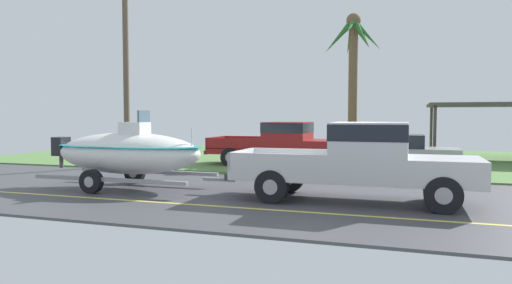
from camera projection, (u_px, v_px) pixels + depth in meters
name	position (u px, v px, depth m)	size (l,w,h in m)	color
ground	(360.00, 166.00, 19.63)	(36.00, 22.00, 0.11)	#424247
pickup_truck_towing	(368.00, 158.00, 11.13)	(6.02, 1.98, 1.93)	silver
boat_on_trailer	(128.00, 153.00, 13.27)	(5.79, 2.30, 2.23)	gray
parked_pickup_background	(287.00, 142.00, 19.06)	(5.92, 2.14, 1.84)	maroon
parked_sedan_near	(393.00, 153.00, 17.84)	(4.65, 1.92, 1.38)	#99999E
carport_awning	(499.00, 106.00, 21.66)	(6.21, 4.50, 2.68)	#4C4238
palm_tree_mid	(353.00, 56.00, 22.35)	(3.01, 2.91, 7.01)	brown
utility_pole	(126.00, 60.00, 19.16)	(0.24, 1.80, 8.47)	brown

